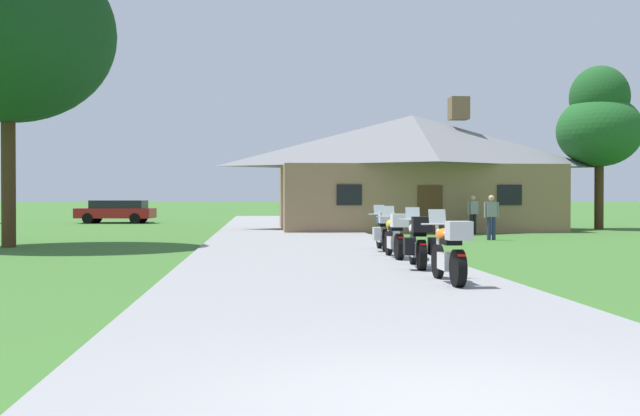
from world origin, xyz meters
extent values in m
plane|color=#386628|center=(0.00, 20.00, 0.00)|extent=(500.00, 500.00, 0.00)
cube|color=gray|center=(0.00, 18.00, 0.03)|extent=(6.40, 80.00, 0.06)
cylinder|color=black|center=(1.97, 8.80, 0.38)|extent=(0.11, 0.64, 0.64)
cylinder|color=black|center=(1.97, 7.36, 0.38)|extent=(0.16, 0.64, 0.64)
cube|color=silver|center=(1.97, 8.06, 0.44)|extent=(0.26, 0.56, 0.30)
ellipsoid|color=orange|center=(1.97, 8.32, 0.89)|extent=(0.30, 0.52, 0.26)
cube|color=black|center=(1.97, 7.86, 0.80)|extent=(0.28, 0.52, 0.10)
cylinder|color=silver|center=(1.97, 8.76, 1.08)|extent=(0.66, 0.04, 0.03)
cylinder|color=silver|center=(1.97, 8.80, 0.74)|extent=(0.06, 0.24, 0.73)
cube|color=#B2BCC6|center=(1.97, 8.86, 1.22)|extent=(0.32, 0.11, 0.27)
sphere|color=silver|center=(1.97, 8.76, 0.94)|extent=(0.11, 0.11, 0.11)
cube|color=#B7B7BC|center=(1.97, 7.31, 1.02)|extent=(0.40, 0.36, 0.32)
cube|color=red|center=(1.97, 7.14, 0.60)|extent=(0.14, 0.03, 0.06)
cylinder|color=silver|center=(2.11, 7.68, 0.28)|extent=(0.07, 0.55, 0.07)
cylinder|color=black|center=(2.10, 11.81, 0.38)|extent=(0.16, 0.65, 0.64)
cylinder|color=black|center=(1.99, 10.38, 0.38)|extent=(0.20, 0.65, 0.64)
cube|color=silver|center=(2.05, 11.08, 0.44)|extent=(0.30, 0.58, 0.30)
ellipsoid|color=silver|center=(2.07, 11.34, 0.89)|extent=(0.34, 0.54, 0.26)
cube|color=black|center=(2.03, 10.88, 0.80)|extent=(0.32, 0.54, 0.10)
cylinder|color=silver|center=(2.10, 11.77, 1.08)|extent=(0.66, 0.08, 0.03)
cylinder|color=silver|center=(2.10, 11.81, 0.74)|extent=(0.08, 0.24, 0.73)
cube|color=#B2BCC6|center=(2.11, 11.87, 1.22)|extent=(0.33, 0.13, 0.27)
sphere|color=silver|center=(2.10, 11.77, 0.94)|extent=(0.11, 0.11, 0.11)
cube|color=black|center=(1.99, 10.33, 1.02)|extent=(0.43, 0.39, 0.32)
cube|color=red|center=(1.98, 10.16, 0.60)|extent=(0.14, 0.04, 0.06)
cylinder|color=silver|center=(2.16, 10.69, 0.28)|extent=(0.11, 0.55, 0.07)
cube|color=black|center=(1.74, 10.45, 0.56)|extent=(0.23, 0.41, 0.36)
cube|color=black|center=(2.26, 10.41, 0.56)|extent=(0.23, 0.41, 0.36)
cylinder|color=black|center=(2.01, 14.54, 0.38)|extent=(0.12, 0.64, 0.64)
cylinder|color=black|center=(2.02, 13.10, 0.38)|extent=(0.16, 0.64, 0.64)
cube|color=silver|center=(2.02, 13.80, 0.44)|extent=(0.27, 0.56, 0.30)
ellipsoid|color=gold|center=(2.01, 14.06, 0.89)|extent=(0.31, 0.52, 0.26)
cube|color=black|center=(2.02, 13.60, 0.80)|extent=(0.29, 0.52, 0.10)
cylinder|color=silver|center=(2.01, 14.50, 1.08)|extent=(0.66, 0.04, 0.03)
cylinder|color=silver|center=(2.01, 14.54, 0.74)|extent=(0.06, 0.24, 0.73)
cube|color=#B2BCC6|center=(2.01, 14.60, 1.22)|extent=(0.32, 0.11, 0.27)
sphere|color=silver|center=(2.01, 14.50, 0.94)|extent=(0.11, 0.11, 0.11)
cube|color=silver|center=(2.02, 13.05, 1.02)|extent=(0.40, 0.36, 0.32)
cube|color=red|center=(2.03, 12.88, 0.60)|extent=(0.14, 0.03, 0.06)
cylinder|color=silver|center=(2.16, 13.42, 0.28)|extent=(0.08, 0.55, 0.07)
cylinder|color=black|center=(2.21, 17.33, 0.38)|extent=(0.12, 0.64, 0.64)
cylinder|color=black|center=(2.18, 15.89, 0.38)|extent=(0.17, 0.64, 0.64)
cube|color=silver|center=(2.19, 16.59, 0.44)|extent=(0.27, 0.57, 0.30)
ellipsoid|color=#1E3899|center=(2.20, 16.85, 0.89)|extent=(0.31, 0.53, 0.26)
cube|color=black|center=(2.19, 16.39, 0.80)|extent=(0.29, 0.53, 0.10)
cylinder|color=silver|center=(2.21, 17.29, 1.08)|extent=(0.66, 0.05, 0.03)
cylinder|color=silver|center=(2.21, 17.33, 0.74)|extent=(0.07, 0.24, 0.73)
cube|color=#B2BCC6|center=(2.21, 17.39, 1.22)|extent=(0.32, 0.12, 0.27)
sphere|color=silver|center=(2.21, 17.29, 0.94)|extent=(0.11, 0.11, 0.11)
cube|color=#B7B7BC|center=(2.18, 15.84, 1.02)|extent=(0.41, 0.37, 0.32)
cube|color=red|center=(2.17, 15.67, 0.60)|extent=(0.14, 0.03, 0.06)
cylinder|color=silver|center=(2.32, 16.21, 0.28)|extent=(0.08, 0.55, 0.07)
cube|color=#B7B7BC|center=(1.92, 15.95, 0.56)|extent=(0.21, 0.40, 0.36)
cube|color=#B7B7BC|center=(2.44, 15.94, 0.56)|extent=(0.21, 0.40, 0.36)
cube|color=#896B4C|center=(6.12, 31.68, 1.54)|extent=(12.75, 7.67, 3.08)
pyramid|color=slate|center=(6.12, 31.68, 4.34)|extent=(13.51, 8.13, 2.51)
cube|color=brown|center=(8.41, 31.68, 5.94)|extent=(0.90, 0.90, 1.10)
cube|color=#472D19|center=(6.12, 27.81, 1.05)|extent=(1.10, 0.08, 2.10)
cube|color=black|center=(2.55, 27.81, 1.69)|extent=(1.10, 0.06, 0.90)
cube|color=black|center=(9.68, 27.81, 1.69)|extent=(1.10, 0.06, 0.90)
cylinder|color=black|center=(7.87, 26.97, 0.43)|extent=(0.14, 0.14, 0.86)
cylinder|color=black|center=(7.71, 26.90, 0.43)|extent=(0.14, 0.14, 0.86)
cube|color=gray|center=(7.79, 26.94, 1.14)|extent=(0.41, 0.33, 0.56)
cylinder|color=gray|center=(8.01, 27.02, 1.12)|extent=(0.09, 0.09, 0.58)
cylinder|color=gray|center=(7.57, 26.86, 1.12)|extent=(0.09, 0.09, 0.58)
sphere|color=tan|center=(7.79, 26.94, 1.56)|extent=(0.21, 0.21, 0.21)
cylinder|color=navy|center=(7.29, 22.42, 0.43)|extent=(0.14, 0.14, 0.86)
cylinder|color=navy|center=(7.11, 22.44, 0.43)|extent=(0.14, 0.14, 0.86)
cube|color=gray|center=(7.20, 22.43, 1.14)|extent=(0.38, 0.25, 0.56)
cylinder|color=gray|center=(7.43, 22.41, 1.12)|extent=(0.09, 0.09, 0.58)
cylinder|color=gray|center=(6.97, 22.45, 1.12)|extent=(0.09, 0.09, 0.58)
sphere|color=tan|center=(7.20, 22.43, 1.56)|extent=(0.21, 0.21, 0.21)
cylinder|color=#422D19|center=(-9.27, 19.61, 2.48)|extent=(0.44, 0.44, 4.95)
ellipsoid|color=#143D19|center=(-9.27, 19.61, 6.80)|extent=(6.70, 6.70, 5.69)
cylinder|color=#422D19|center=(15.41, 31.39, 1.86)|extent=(0.44, 0.44, 3.73)
ellipsoid|color=#1E5623|center=(15.41, 31.39, 4.87)|extent=(4.15, 4.15, 3.52)
ellipsoid|color=#1B4E20|center=(15.41, 31.39, 6.52)|extent=(2.90, 2.90, 3.11)
cube|color=maroon|center=(-10.07, 42.30, 0.62)|extent=(4.77, 2.33, 0.60)
cube|color=black|center=(-9.87, 42.28, 1.16)|extent=(3.38, 1.96, 0.48)
cylinder|color=black|center=(-11.58, 41.61, 0.32)|extent=(0.66, 0.29, 0.64)
cylinder|color=black|center=(-11.40, 43.30, 0.32)|extent=(0.66, 0.29, 0.64)
cylinder|color=black|center=(-8.75, 41.30, 0.32)|extent=(0.66, 0.29, 0.64)
cylinder|color=black|center=(-8.56, 42.99, 0.32)|extent=(0.66, 0.29, 0.64)
cube|color=black|center=(-10.36, 43.87, 0.55)|extent=(4.45, 2.51, 0.46)
cube|color=black|center=(-10.46, 43.86, 0.99)|extent=(2.13, 1.91, 0.42)
cylinder|color=black|center=(-11.50, 42.82, 0.32)|extent=(0.67, 0.32, 0.64)
cylinder|color=black|center=(-11.79, 44.49, 0.32)|extent=(0.67, 0.32, 0.64)
cylinder|color=black|center=(-8.94, 43.25, 0.32)|extent=(0.67, 0.32, 0.64)
cylinder|color=black|center=(-9.22, 44.92, 0.32)|extent=(0.67, 0.32, 0.64)
camera|label=1|loc=(-1.41, -5.43, 1.58)|focal=43.25mm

